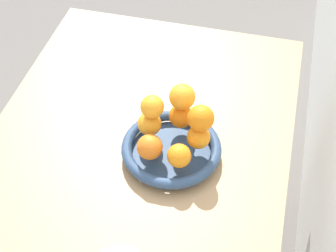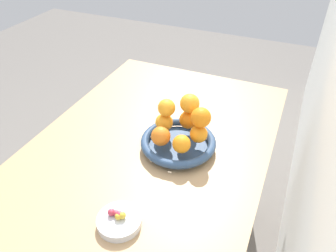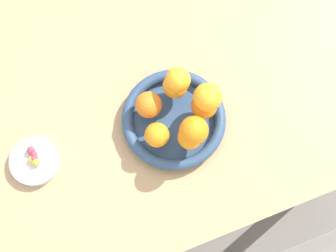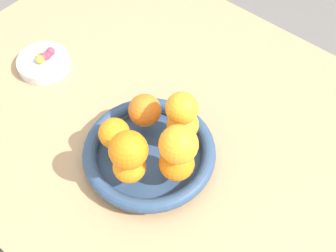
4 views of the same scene
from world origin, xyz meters
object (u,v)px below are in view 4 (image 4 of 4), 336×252
at_px(dining_table, 175,148).
at_px(orange_4, 145,110).
at_px(orange_1, 129,167).
at_px(orange_6, 182,108).
at_px(candy_ball_4, 48,55).
at_px(orange_7, 128,150).
at_px(fruit_bowl, 149,153).
at_px(orange_0, 114,133).
at_px(candy_ball_0, 51,51).
at_px(candy_ball_1, 40,59).
at_px(candy_ball_2, 43,57).
at_px(orange_5, 179,144).
at_px(orange_3, 183,125).
at_px(candy_dish, 44,63).
at_px(orange_2, 177,163).
at_px(candy_ball_3, 41,56).

xyz_separation_m(dining_table, orange_4, (0.03, 0.05, 0.16)).
distance_m(orange_1, orange_4, 0.12).
xyz_separation_m(orange_6, candy_ball_4, (0.36, 0.02, -0.10)).
xyz_separation_m(orange_1, orange_7, (-0.01, 0.00, 0.06)).
relative_size(fruit_bowl, orange_0, 4.32).
xyz_separation_m(dining_table, candy_ball_0, (0.32, 0.04, 0.12)).
distance_m(orange_4, candy_ball_1, 0.29).
bearing_deg(candy_ball_2, orange_5, 175.00).
bearing_deg(candy_ball_1, orange_3, -173.33).
xyz_separation_m(candy_dish, orange_3, (-0.36, -0.03, 0.06)).
xyz_separation_m(dining_table, orange_2, (-0.09, 0.10, 0.16)).
bearing_deg(candy_ball_2, orange_3, -174.56).
xyz_separation_m(orange_0, candy_ball_3, (0.28, -0.06, -0.04)).
distance_m(fruit_bowl, orange_4, 0.08).
relative_size(candy_dish, orange_4, 1.86).
height_order(dining_table, orange_1, orange_1).
bearing_deg(candy_dish, candy_ball_4, -121.01).
height_order(dining_table, candy_ball_2, candy_ball_2).
distance_m(orange_1, candy_ball_4, 0.36).
distance_m(orange_0, orange_2, 0.13).
relative_size(candy_dish, candy_ball_2, 6.01).
bearing_deg(candy_dish, candy_ball_1, 123.78).
bearing_deg(orange_7, fruit_bowl, -73.58).
bearing_deg(orange_0, candy_dish, -11.66).
height_order(candy_dish, candy_ball_2, candy_ball_2).
bearing_deg(dining_table, orange_7, 102.08).
bearing_deg(candy_ball_4, candy_ball_0, -73.35).
height_order(candy_dish, candy_ball_1, candy_ball_1).
relative_size(fruit_bowl, candy_ball_3, 14.26).
relative_size(orange_1, candy_ball_2, 2.98).
xyz_separation_m(dining_table, orange_0, (0.04, 0.12, 0.16)).
height_order(orange_0, candy_ball_2, orange_0).
relative_size(orange_0, orange_3, 0.97).
relative_size(candy_ball_3, candy_ball_4, 1.09).
relative_size(orange_5, candy_ball_3, 3.69).
height_order(orange_0, orange_1, same).
height_order(dining_table, orange_4, orange_4).
bearing_deg(candy_dish, candy_ball_2, 178.71).
bearing_deg(dining_table, candy_ball_1, 13.17).
distance_m(fruit_bowl, orange_5, 0.13).
bearing_deg(candy_ball_4, dining_table, -170.04).
bearing_deg(orange_4, orange_0, 83.91).
bearing_deg(fruit_bowl, candy_ball_3, -4.73).
bearing_deg(candy_ball_2, candy_ball_4, -100.81).
relative_size(orange_1, orange_3, 0.97).
height_order(orange_3, candy_ball_2, orange_3).
distance_m(orange_1, orange_7, 0.06).
bearing_deg(orange_5, orange_0, 10.15).
bearing_deg(candy_ball_1, orange_6, -174.57).
bearing_deg(orange_4, orange_1, 119.70).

